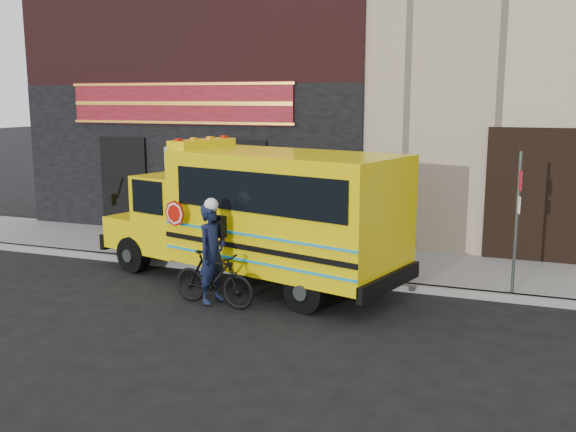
% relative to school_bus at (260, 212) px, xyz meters
% --- Properties ---
extents(ground, '(120.00, 120.00, 0.00)m').
position_rel_school_bus_xyz_m(ground, '(1.26, -2.05, -1.51)').
color(ground, black).
rests_on(ground, ground).
extents(curb, '(40.00, 0.20, 0.15)m').
position_rel_school_bus_xyz_m(curb, '(1.26, 0.55, -1.43)').
color(curb, gray).
rests_on(curb, ground).
extents(sidewalk, '(40.00, 3.00, 0.15)m').
position_rel_school_bus_xyz_m(sidewalk, '(1.26, 2.05, -1.43)').
color(sidewalk, slate).
rests_on(sidewalk, ground).
extents(building, '(20.00, 10.70, 12.00)m').
position_rel_school_bus_xyz_m(building, '(1.21, 8.40, 4.62)').
color(building, tan).
rests_on(building, sidewalk).
extents(school_bus, '(7.22, 3.90, 2.92)m').
position_rel_school_bus_xyz_m(school_bus, '(0.00, 0.00, 0.00)').
color(school_bus, black).
rests_on(school_bus, ground).
extents(sign_pole, '(0.08, 0.25, 2.83)m').
position_rel_school_bus_xyz_m(sign_pole, '(4.90, 0.64, 0.06)').
color(sign_pole, '#3E4640').
rests_on(sign_pole, ground).
extents(bicycle, '(1.75, 0.68, 1.02)m').
position_rel_school_bus_xyz_m(bicycle, '(-0.26, -1.62, -1.00)').
color(bicycle, black).
rests_on(bicycle, ground).
extents(cyclist, '(0.58, 0.75, 1.84)m').
position_rel_school_bus_xyz_m(cyclist, '(-0.32, -1.54, -0.59)').
color(cyclist, black).
rests_on(cyclist, ground).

